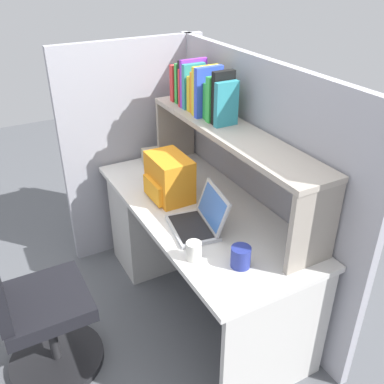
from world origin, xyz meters
name	(u,v)px	position (x,y,z in m)	size (l,w,h in m)	color
ground_plane	(199,301)	(0.00, 0.00, 0.00)	(8.00, 8.00, 0.00)	#595B60
desk	(171,222)	(-0.39, 0.00, 0.40)	(1.60, 0.70, 0.73)	silver
cubicle_partition_rear	(253,186)	(0.00, 0.38, 0.78)	(1.84, 0.05, 1.55)	#9E9EA8
cubicle_partition_left	(136,150)	(-0.85, -0.05, 0.78)	(0.05, 1.06, 1.55)	#9E9EA8
overhead_hutch	(231,146)	(0.00, 0.20, 1.08)	(1.44, 0.28, 0.45)	gray
reference_books_on_shelf	(202,90)	(-0.34, 0.20, 1.31)	(0.57, 0.19, 0.30)	red
laptop	(200,220)	(0.18, -0.10, 0.78)	(0.35, 0.31, 0.22)	#B7BABF
backpack	(169,178)	(-0.20, -0.10, 0.86)	(0.30, 0.22, 0.27)	orange
computer_mouse	(157,178)	(-0.43, -0.08, 0.75)	(0.06, 0.10, 0.03)	#7299C6
paper_cup	(194,251)	(0.40, -0.26, 0.78)	(0.08, 0.08, 0.09)	white
tissue_box	(153,160)	(-0.63, -0.01, 0.78)	(0.22, 0.12, 0.10)	#BFB299
snack_canister	(241,257)	(0.55, -0.09, 0.78)	(0.10, 0.10, 0.10)	navy
office_chair	(36,314)	(0.04, -1.00, 0.39)	(0.52, 0.52, 0.93)	black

